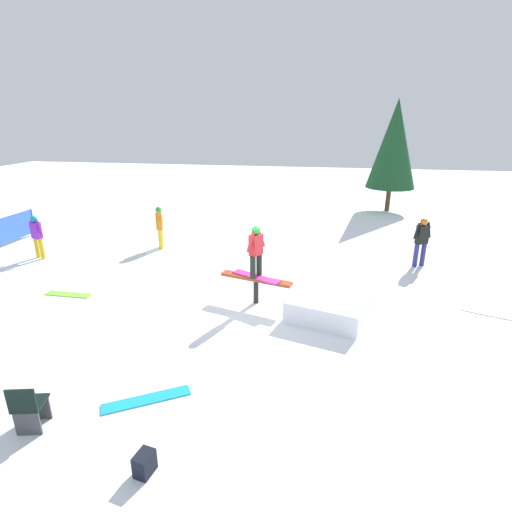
{
  "coord_description": "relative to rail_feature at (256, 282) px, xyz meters",
  "views": [
    {
      "loc": [
        -1.67,
        9.63,
        4.82
      ],
      "look_at": [
        0.0,
        0.0,
        1.34
      ],
      "focal_mm": 28.0,
      "sensor_mm": 36.0,
      "label": 1
    }
  ],
  "objects": [
    {
      "name": "bystander_purple",
      "position": [
        8.15,
        -2.21,
        0.24
      ],
      "size": [
        0.63,
        0.31,
        1.53
      ],
      "rotation": [
        0.0,
        0.0,
        5.97
      ],
      "color": "gold",
      "rests_on": "ground"
    },
    {
      "name": "snow_kicker_ramp",
      "position": [
        -1.9,
        0.54,
        -0.34
      ],
      "size": [
        2.14,
        1.94,
        0.56
      ],
      "primitive_type": "cube",
      "rotation": [
        0.0,
        0.0,
        -0.28
      ],
      "color": "white",
      "rests_on": "ground"
    },
    {
      "name": "folding_chair",
      "position": [
        2.77,
        5.17,
        -0.2
      ],
      "size": [
        0.53,
        0.53,
        0.88
      ],
      "rotation": [
        0.0,
        0.0,
        0.22
      ],
      "color": "#3F3F44",
      "rests_on": "ground"
    },
    {
      "name": "backpack_on_snow",
      "position": [
        0.62,
        5.65,
        -0.45
      ],
      "size": [
        0.27,
        0.34,
        0.34
      ],
      "primitive_type": "cube",
      "rotation": [
        0.0,
        0.0,
        1.38
      ],
      "color": "black",
      "rests_on": "ground"
    },
    {
      "name": "pine_tree_near",
      "position": [
        -4.97,
        -12.02,
        2.79
      ],
      "size": [
        2.46,
        2.46,
        5.6
      ],
      "color": "#4C331E",
      "rests_on": "ground"
    },
    {
      "name": "loose_snowboard_cyan",
      "position": [
        1.25,
        4.2,
        -0.61
      ],
      "size": [
        1.47,
        1.03,
        0.02
      ],
      "primitive_type": "cube",
      "rotation": [
        0.0,
        0.0,
        0.54
      ],
      "color": "#1CACD7",
      "rests_on": "ground"
    },
    {
      "name": "rail_feature",
      "position": [
        0.0,
        0.0,
        0.0
      ],
      "size": [
        2.01,
        0.82,
        0.74
      ],
      "rotation": [
        0.0,
        0.0,
        -0.28
      ],
      "color": "black",
      "rests_on": "ground"
    },
    {
      "name": "main_rider_on_rail",
      "position": [
        0.0,
        0.0,
        0.83
      ],
      "size": [
        1.4,
        0.89,
        1.41
      ],
      "rotation": [
        0.0,
        0.0,
        -0.47
      ],
      "color": "#C92F91",
      "rests_on": "rail_feature"
    },
    {
      "name": "bystander_black",
      "position": [
        -4.91,
        -3.67,
        0.31
      ],
      "size": [
        0.64,
        0.4,
        1.65
      ],
      "rotation": [
        0.0,
        0.0,
        3.62
      ],
      "color": "navy",
      "rests_on": "ground"
    },
    {
      "name": "bystander_orange",
      "position": [
        4.37,
        -4.03,
        0.28
      ],
      "size": [
        0.32,
        0.68,
        1.6
      ],
      "rotation": [
        0.0,
        0.0,
        1.86
      ],
      "color": "yellow",
      "rests_on": "ground"
    },
    {
      "name": "loose_snowboard_white",
      "position": [
        -6.1,
        -0.34,
        -0.61
      ],
      "size": [
        1.51,
        0.77,
        0.02
      ],
      "primitive_type": "cube",
      "rotation": [
        0.0,
        0.0,
        2.8
      ],
      "color": "white",
      "rests_on": "ground"
    },
    {
      "name": "ground_plane",
      "position": [
        0.0,
        0.0,
        -0.62
      ],
      "size": [
        60.0,
        60.0,
        0.0
      ],
      "primitive_type": "plane",
      "color": "white"
    },
    {
      "name": "loose_snowboard_lime",
      "position": [
        5.33,
        0.42,
        -0.61
      ],
      "size": [
        1.33,
        0.29,
        0.02
      ],
      "primitive_type": "cube",
      "rotation": [
        0.0,
        0.0,
        6.28
      ],
      "color": "#8AE43B",
      "rests_on": "ground"
    }
  ]
}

